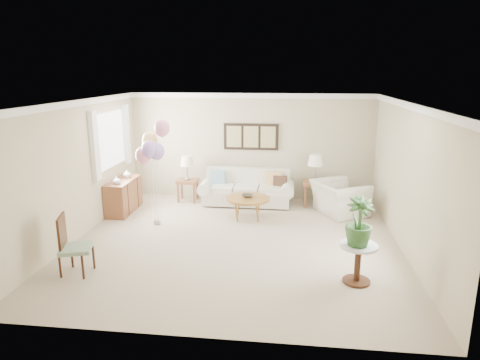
{
  "coord_description": "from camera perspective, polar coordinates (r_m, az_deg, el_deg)",
  "views": [
    {
      "loc": [
        0.96,
        -7.42,
        3.1
      ],
      "look_at": [
        0.01,
        0.6,
        1.05
      ],
      "focal_mm": 32.0,
      "sensor_mm": 36.0,
      "label": 1
    }
  ],
  "objects": [
    {
      "name": "ground_plane",
      "position": [
        8.1,
        -0.57,
        -8.26
      ],
      "size": [
        6.0,
        6.0,
        0.0
      ],
      "primitive_type": "plane",
      "color": "tan"
    },
    {
      "name": "room_shell",
      "position": [
        7.73,
        -1.32,
        3.25
      ],
      "size": [
        6.04,
        6.04,
        2.6
      ],
      "color": "tan",
      "rests_on": "ground"
    },
    {
      "name": "wall_art_triptych",
      "position": [
        10.55,
        1.48,
        5.79
      ],
      "size": [
        1.35,
        0.06,
        0.65
      ],
      "color": "black",
      "rests_on": "ground"
    },
    {
      "name": "sofa",
      "position": [
        10.29,
        0.96,
        -1.39
      ],
      "size": [
        2.26,
        0.87,
        0.83
      ],
      "color": "beige",
      "rests_on": "ground"
    },
    {
      "name": "end_table_left",
      "position": [
        10.54,
        -6.99,
        -0.42
      ],
      "size": [
        0.49,
        0.45,
        0.54
      ],
      "color": "brown",
      "rests_on": "ground"
    },
    {
      "name": "end_table_right",
      "position": [
        10.25,
        9.88,
        -0.71
      ],
      "size": [
        0.54,
        0.49,
        0.59
      ],
      "color": "brown",
      "rests_on": "ground"
    },
    {
      "name": "lamp_left",
      "position": [
        10.42,
        -7.08,
        2.43
      ],
      "size": [
        0.33,
        0.33,
        0.59
      ],
      "color": "gray",
      "rests_on": "end_table_left"
    },
    {
      "name": "lamp_right",
      "position": [
        10.11,
        10.02,
        2.51
      ],
      "size": [
        0.37,
        0.37,
        0.64
      ],
      "color": "gray",
      "rests_on": "end_table_right"
    },
    {
      "name": "coffee_table",
      "position": [
        9.22,
        1.05,
        -2.56
      ],
      "size": [
        0.94,
        0.94,
        0.47
      ],
      "color": "brown",
      "rests_on": "ground"
    },
    {
      "name": "decor_bowl",
      "position": [
        9.21,
        1.03,
        -2.13
      ],
      "size": [
        0.25,
        0.25,
        0.06
      ],
      "primitive_type": "imported",
      "rotation": [
        0.0,
        0.0,
        -0.03
      ],
      "color": "#312B23",
      "rests_on": "coffee_table"
    },
    {
      "name": "armchair",
      "position": [
        9.8,
        13.11,
        -2.35
      ],
      "size": [
        1.38,
        1.44,
        0.73
      ],
      "primitive_type": "imported",
      "rotation": [
        0.0,
        0.0,
        2.05
      ],
      "color": "beige",
      "rests_on": "ground"
    },
    {
      "name": "side_table",
      "position": [
        6.71,
        15.49,
        -9.48
      ],
      "size": [
        0.57,
        0.57,
        0.61
      ],
      "color": "silver",
      "rests_on": "ground"
    },
    {
      "name": "potted_plant",
      "position": [
        6.48,
        15.59,
        -5.41
      ],
      "size": [
        0.51,
        0.51,
        0.73
      ],
      "primitive_type": "imported",
      "rotation": [
        0.0,
        0.0,
        0.28
      ],
      "color": "#234A21",
      "rests_on": "side_table"
    },
    {
      "name": "accent_chair",
      "position": [
        7.25,
        -21.59,
        -7.91
      ],
      "size": [
        0.58,
        0.58,
        0.95
      ],
      "color": "gray",
      "rests_on": "ground"
    },
    {
      "name": "credenza",
      "position": [
        10.05,
        -15.26,
        -2.04
      ],
      "size": [
        0.46,
        1.2,
        0.74
      ],
      "color": "brown",
      "rests_on": "ground"
    },
    {
      "name": "vase_white",
      "position": [
        9.6,
        -16.12,
        -0.02
      ],
      "size": [
        0.19,
        0.19,
        0.18
      ],
      "primitive_type": "imported",
      "rotation": [
        0.0,
        0.0,
        -0.14
      ],
      "color": "silver",
      "rests_on": "credenza"
    },
    {
      "name": "vase_sage",
      "position": [
        10.13,
        -14.85,
        0.82
      ],
      "size": [
        0.23,
        0.23,
        0.19
      ],
      "primitive_type": "imported",
      "rotation": [
        0.0,
        0.0,
        -0.39
      ],
      "color": "#B2B5AC",
      "rests_on": "credenza"
    },
    {
      "name": "balloon_cluster",
      "position": [
        8.74,
        -11.68,
        4.55
      ],
      "size": [
        0.66,
        0.59,
        2.19
      ],
      "color": "gray",
      "rests_on": "ground"
    }
  ]
}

